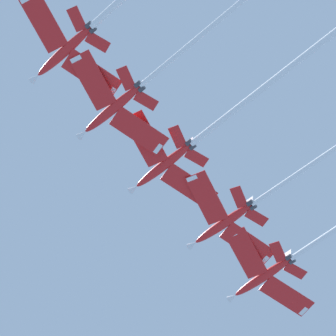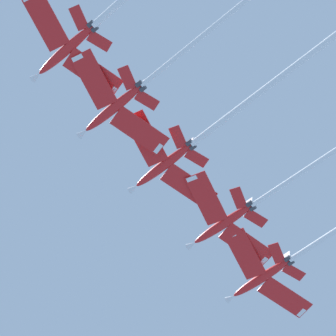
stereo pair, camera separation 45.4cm
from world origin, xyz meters
name	(u,v)px [view 1 (the left image)]	position (x,y,z in m)	size (l,w,h in m)	color
jet_inner_left	(157,72)	(3.03, 7.41, 113.24)	(28.18, 49.49, 10.68)	red
jet_centre	(240,106)	(11.95, -2.94, 113.46)	(31.83, 56.80, 12.47)	red
jet_inner_right	(277,188)	(26.38, -4.97, 113.52)	(29.58, 54.30, 12.32)	red
jet_far_right	(315,243)	(37.34, -8.47, 113.51)	(28.93, 49.95, 11.45)	red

